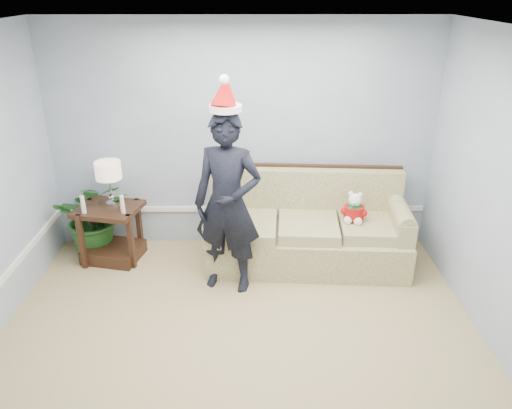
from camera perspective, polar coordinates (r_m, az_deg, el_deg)
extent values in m
cube|color=tan|center=(4.34, -2.09, -20.02)|extent=(4.50, 5.00, 0.02)
cube|color=white|center=(3.14, -2.87, 18.51)|extent=(4.50, 5.00, 0.02)
cube|color=#A1B2CE|center=(5.87, -1.66, 7.62)|extent=(4.50, 0.02, 2.70)
cube|color=white|center=(6.16, -1.56, -0.49)|extent=(4.48, 0.03, 0.06)
cube|color=#606A32|center=(5.84, 5.82, -4.68)|extent=(2.30, 1.11, 0.43)
cube|color=#606A32|center=(5.63, -1.06, -2.52)|extent=(0.71, 0.81, 0.13)
cube|color=#606A32|center=(5.66, 5.99, -2.48)|extent=(0.71, 0.81, 0.13)
cube|color=#606A32|center=(5.78, 12.86, -2.41)|extent=(0.71, 0.81, 0.13)
cube|color=#606A32|center=(5.94, 5.67, 1.35)|extent=(2.25, 0.36, 0.60)
cube|color=black|center=(5.91, 5.72, 4.31)|extent=(2.24, 0.21, 0.05)
cube|color=#606A32|center=(5.66, -4.42, -1.70)|extent=(0.25, 0.97, 0.26)
cube|color=#606A32|center=(5.89, 15.95, -1.57)|extent=(0.25, 0.97, 0.26)
cube|color=#331D12|center=(5.95, -16.53, -0.50)|extent=(0.80, 0.72, 0.06)
cube|color=#331D12|center=(6.19, -15.93, -5.23)|extent=(0.72, 0.64, 0.16)
cube|color=#331D12|center=(5.97, -19.30, -4.06)|extent=(0.07, 0.07, 0.67)
cube|color=#331D12|center=(5.81, -14.10, -4.15)|extent=(0.07, 0.07, 0.67)
cube|color=#331D12|center=(6.34, -18.12, -2.18)|extent=(0.07, 0.07, 0.67)
cube|color=#331D12|center=(6.20, -13.22, -2.21)|extent=(0.07, 0.07, 0.67)
cylinder|color=silver|center=(5.98, -16.11, 0.14)|extent=(0.14, 0.14, 0.03)
sphere|color=silver|center=(5.95, -16.19, 0.82)|extent=(0.08, 0.08, 0.08)
cylinder|color=silver|center=(5.91, -16.33, 1.96)|extent=(0.02, 0.02, 0.29)
cylinder|color=beige|center=(5.84, -16.56, 3.77)|extent=(0.29, 0.29, 0.20)
cylinder|color=silver|center=(5.84, -19.10, -0.41)|extent=(0.05, 0.05, 0.11)
cylinder|color=white|center=(5.80, -19.24, 0.52)|extent=(0.05, 0.05, 0.09)
cylinder|color=silver|center=(5.71, -14.98, -0.41)|extent=(0.05, 0.05, 0.11)
cylinder|color=white|center=(5.67, -15.09, 0.55)|extent=(0.05, 0.05, 0.09)
imported|color=#225921|center=(6.25, -18.00, -1.23)|extent=(0.98, 0.89, 0.93)
imported|color=black|center=(5.05, -3.25, 0.07)|extent=(0.79, 0.62, 1.92)
cylinder|color=white|center=(4.74, -3.53, 10.95)|extent=(0.39, 0.39, 0.06)
cone|color=#AB1312|center=(4.74, -3.56, 12.84)|extent=(0.35, 0.40, 0.36)
sphere|color=white|center=(4.61, -3.66, 14.05)|extent=(0.09, 0.09, 0.09)
sphere|color=white|center=(5.68, 11.13, -0.86)|extent=(0.21, 0.21, 0.21)
cylinder|color=#AB1312|center=(5.68, 11.13, -0.86)|extent=(0.27, 0.27, 0.15)
cylinder|color=#116B2D|center=(5.65, 11.19, -0.12)|extent=(0.18, 0.18, 0.03)
sphere|color=white|center=(5.62, 10.70, -1.87)|extent=(0.09, 0.09, 0.09)
sphere|color=white|center=(5.64, 11.81, -1.85)|extent=(0.09, 0.09, 0.09)
sphere|color=white|center=(5.61, 11.27, 0.52)|extent=(0.15, 0.15, 0.15)
sphere|color=black|center=(5.54, 11.43, 0.04)|extent=(0.02, 0.02, 0.02)
sphere|color=white|center=(5.59, 10.79, 1.16)|extent=(0.06, 0.06, 0.06)
sphere|color=white|center=(5.61, 11.82, 1.16)|extent=(0.06, 0.06, 0.06)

